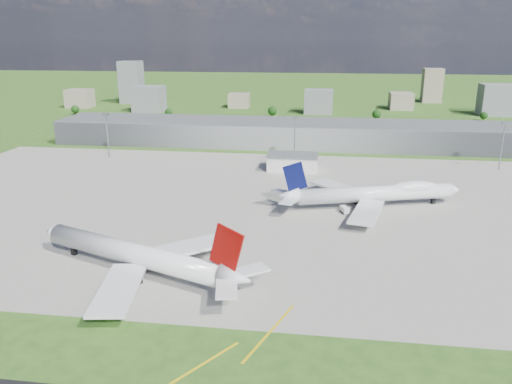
# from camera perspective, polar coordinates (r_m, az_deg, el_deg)

# --- Properties ---
(ground) EXTENTS (1400.00, 1400.00, 0.00)m
(ground) POSITION_cam_1_polar(r_m,az_deg,el_deg) (318.44, 2.98, 4.88)
(ground) COLOR #2D561A
(ground) RESTS_ON ground
(apron) EXTENTS (360.00, 190.00, 0.08)m
(apron) POSITION_cam_1_polar(r_m,az_deg,el_deg) (211.90, 3.08, -1.56)
(apron) COLOR gray
(apron) RESTS_ON ground
(terminal) EXTENTS (300.00, 42.00, 15.00)m
(terminal) POSITION_cam_1_polar(r_m,az_deg,el_deg) (331.59, 3.22, 6.70)
(terminal) COLOR gray
(terminal) RESTS_ON ground
(ops_building) EXTENTS (26.00, 16.00, 8.00)m
(ops_building) POSITION_cam_1_polar(r_m,az_deg,el_deg) (268.26, 4.19, 3.36)
(ops_building) COLOR silver
(ops_building) RESTS_ON ground
(mast_west) EXTENTS (3.50, 2.00, 25.90)m
(mast_west) POSITION_cam_1_polar(r_m,az_deg,el_deg) (306.62, -16.68, 7.07)
(mast_west) COLOR gray
(mast_west) RESTS_ON ground
(mast_center) EXTENTS (3.50, 2.00, 25.90)m
(mast_center) POSITION_cam_1_polar(r_m,az_deg,el_deg) (280.00, 4.46, 6.82)
(mast_center) COLOR gray
(mast_center) RESTS_ON ground
(mast_east) EXTENTS (3.50, 2.00, 25.90)m
(mast_east) POSITION_cam_1_polar(r_m,az_deg,el_deg) (294.93, 26.42, 5.60)
(mast_east) COLOR gray
(mast_east) RESTS_ON ground
(airliner_red_twin) EXTENTS (75.83, 57.45, 21.66)m
(airliner_red_twin) POSITION_cam_1_polar(r_m,az_deg,el_deg) (154.24, -13.14, -7.18)
(airliner_red_twin) COLOR white
(airliner_red_twin) RESTS_ON ground
(airliner_blue_quad) EXTENTS (78.08, 60.00, 20.80)m
(airliner_blue_quad) POSITION_cam_1_polar(r_m,az_deg,el_deg) (214.23, 13.45, -0.20)
(airliner_blue_quad) COLOR white
(airliner_blue_quad) RESTS_ON ground
(tug_yellow) EXTENTS (4.22, 2.81, 1.93)m
(tug_yellow) POSITION_cam_1_polar(r_m,az_deg,el_deg) (172.27, -7.44, -5.91)
(tug_yellow) COLOR orange
(tug_yellow) RESTS_ON ground
(van_white_near) EXTENTS (3.95, 5.70, 2.65)m
(van_white_near) POSITION_cam_1_polar(r_m,az_deg,el_deg) (205.38, 10.09, -2.05)
(van_white_near) COLOR silver
(van_white_near) RESTS_ON ground
(bldg_far_w) EXTENTS (24.00, 20.00, 18.00)m
(bldg_far_w) POSITION_cam_1_polar(r_m,az_deg,el_deg) (542.52, -19.50, 10.06)
(bldg_far_w) COLOR gray
(bldg_far_w) RESTS_ON ground
(bldg_w) EXTENTS (28.00, 22.00, 24.00)m
(bldg_w) POSITION_cam_1_polar(r_m,az_deg,el_deg) (492.17, -12.14, 10.36)
(bldg_w) COLOR slate
(bldg_w) RESTS_ON ground
(bldg_cw) EXTENTS (20.00, 18.00, 14.00)m
(bldg_cw) POSITION_cam_1_polar(r_m,az_deg,el_deg) (510.94, -1.95, 10.41)
(bldg_cw) COLOR gray
(bldg_cw) RESTS_ON ground
(bldg_c) EXTENTS (26.00, 20.00, 22.00)m
(bldg_c) POSITION_cam_1_polar(r_m,az_deg,el_deg) (473.43, 7.16, 10.22)
(bldg_c) COLOR slate
(bldg_c) RESTS_ON ground
(bldg_ce) EXTENTS (22.00, 24.00, 16.00)m
(bldg_ce) POSITION_cam_1_polar(r_m,az_deg,el_deg) (518.77, 16.23, 9.96)
(bldg_ce) COLOR gray
(bldg_ce) RESTS_ON ground
(bldg_e) EXTENTS (30.00, 22.00, 28.00)m
(bldg_e) POSITION_cam_1_polar(r_m,az_deg,el_deg) (506.94, 25.84, 9.46)
(bldg_e) COLOR slate
(bldg_e) RESTS_ON ground
(bldg_tall_w) EXTENTS (22.00, 20.00, 44.00)m
(bldg_tall_w) POSITION_cam_1_polar(r_m,az_deg,el_deg) (561.13, -14.05, 12.08)
(bldg_tall_w) COLOR slate
(bldg_tall_w) RESTS_ON ground
(bldg_tall_e) EXTENTS (20.00, 18.00, 36.00)m
(bldg_tall_e) POSITION_cam_1_polar(r_m,az_deg,el_deg) (583.37, 19.47, 11.41)
(bldg_tall_e) COLOR gray
(bldg_tall_e) RESTS_ON ground
(tree_far_w) EXTENTS (7.20, 7.20, 8.80)m
(tree_far_w) POSITION_cam_1_polar(r_m,az_deg,el_deg) (489.77, -19.98, 8.88)
(tree_far_w) COLOR #382314
(tree_far_w) RESTS_ON ground
(tree_w) EXTENTS (6.75, 6.75, 8.25)m
(tree_w) POSITION_cam_1_polar(r_m,az_deg,el_deg) (450.63, -9.94, 8.96)
(tree_w) COLOR #382314
(tree_w) RESTS_ON ground
(tree_c) EXTENTS (8.10, 8.10, 9.90)m
(tree_c) POSITION_cam_1_polar(r_m,az_deg,el_deg) (446.70, 1.87, 9.26)
(tree_c) COLOR #382314
(tree_c) RESTS_ON ground
(tree_e) EXTENTS (7.65, 7.65, 9.35)m
(tree_e) POSITION_cam_1_polar(r_m,az_deg,el_deg) (441.63, 13.62, 8.65)
(tree_e) COLOR #382314
(tree_e) RESTS_ON ground
(tree_far_e) EXTENTS (6.30, 6.30, 7.70)m
(tree_far_e) POSITION_cam_1_polar(r_m,az_deg,el_deg) (469.02, 24.60, 7.94)
(tree_far_e) COLOR #382314
(tree_far_e) RESTS_ON ground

